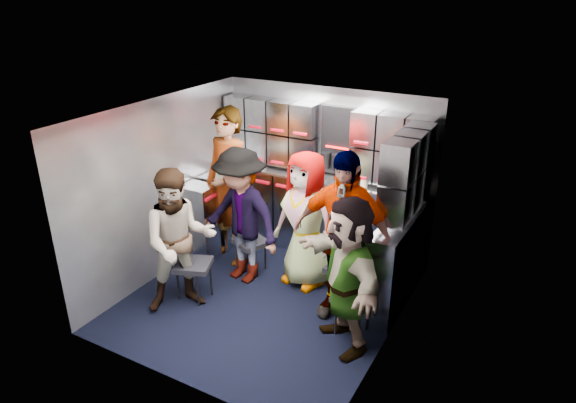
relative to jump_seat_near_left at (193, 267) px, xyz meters
The scene contains 29 objects.
floor 0.90m from the jump_seat_near_left, 27.90° to the left, with size 3.00×3.00×0.00m, color black.
wall_back 2.11m from the jump_seat_near_left, 69.17° to the left, with size 2.80×0.04×2.10m, color #8E929B.
wall_left 1.02m from the jump_seat_near_left, 151.08° to the left, with size 0.04×3.00×2.10m, color #8E929B.
wall_right 2.25m from the jump_seat_near_left, 10.15° to the left, with size 0.04×3.00×2.10m, color #8E929B.
ceiling 1.89m from the jump_seat_near_left, 27.90° to the left, with size 2.80×3.00×0.02m, color silver.
cart_bank_back 1.82m from the jump_seat_near_left, 66.81° to the left, with size 2.68×0.38×0.99m, color #989CA7.
cart_bank_left 1.06m from the jump_seat_near_left, 116.85° to the left, with size 0.38×0.76×0.99m, color #989CA7.
counter 1.92m from the jump_seat_near_left, 66.81° to the left, with size 2.68×0.42×0.03m, color #ADB0B4.
locker_bank_back 2.17m from the jump_seat_near_left, 67.53° to the left, with size 2.68×0.28×0.82m, color #989CA7.
locker_bank_right 2.50m from the jump_seat_near_left, 28.76° to the left, with size 0.28×1.00×0.82m, color #989CA7.
right_cabinet 2.20m from the jump_seat_near_left, 26.48° to the left, with size 0.28×1.20×1.00m, color #989CA7.
coffee_niche 2.27m from the jump_seat_near_left, 63.42° to the left, with size 0.46×0.16×0.84m, color black, non-canonical shape.
red_latch_strip 1.70m from the jump_seat_near_left, 64.05° to the left, with size 2.60×0.02×0.03m, color #B7091A.
jump_seat_near_left is the anchor object (origin of this frame).
jump_seat_mid_left 0.82m from the jump_seat_near_left, 72.80° to the left, with size 0.47×0.46×0.42m.
jump_seat_center 1.41m from the jump_seat_near_left, 49.25° to the left, with size 0.44×0.43×0.41m.
jump_seat_mid_right 1.67m from the jump_seat_near_left, 24.43° to the left, with size 0.45×0.44×0.47m.
jump_seat_near_right 1.78m from the jump_seat_near_left, ahead, with size 0.43×0.42×0.40m.
attendant_standing 1.11m from the jump_seat_near_left, 99.03° to the left, with size 0.71×0.47×1.95m, color black.
attendant_arc_a 0.44m from the jump_seat_near_left, 90.00° to the right, with size 0.77×0.60×1.58m, color black.
attendant_arc_b 0.77m from the jump_seat_near_left, 68.09° to the left, with size 1.04×0.60×1.62m, color black.
attendant_arc_c 1.34m from the jump_seat_near_left, 43.98° to the left, with size 0.78×0.51×1.60m, color black.
attendant_arc_d 1.69m from the jump_seat_near_left, 18.58° to the left, with size 1.06×0.44×1.82m, color black.
attendant_arc_e 1.81m from the jump_seat_near_left, ahead, with size 1.43×0.46×1.55m, color black.
bottle_left 1.79m from the jump_seat_near_left, 92.18° to the left, with size 0.06×0.06×0.27m, color white.
bottle_mid 1.88m from the jump_seat_near_left, 69.90° to the left, with size 0.06×0.06×0.23m, color white.
bottle_right 2.41m from the jump_seat_near_left, 45.08° to the left, with size 0.07×0.07×0.23m, color white.
cup_left 1.81m from the jump_seat_near_left, 106.05° to the left, with size 0.08×0.08×0.11m, color beige.
cup_right 2.19m from the jump_seat_near_left, 50.57° to the left, with size 0.08×0.08×0.09m, color beige.
Camera 1 is at (2.53, -4.14, 3.27)m, focal length 32.00 mm.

